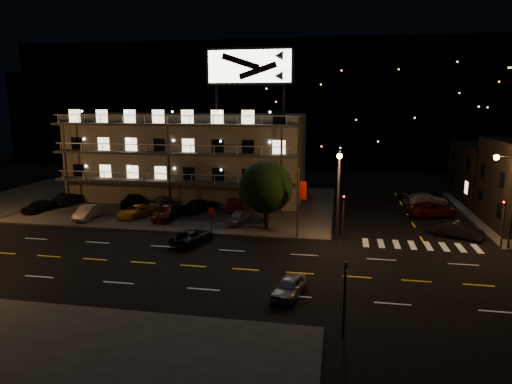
% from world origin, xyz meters
% --- Properties ---
extents(ground, '(140.00, 140.00, 0.00)m').
position_xyz_m(ground, '(0.00, 0.00, 0.00)').
color(ground, black).
rests_on(ground, ground).
extents(curb_nw, '(44.00, 24.00, 0.15)m').
position_xyz_m(curb_nw, '(-14.00, 20.00, 0.07)').
color(curb_nw, '#383836').
rests_on(curb_nw, ground).
extents(motel, '(28.00, 13.80, 18.10)m').
position_xyz_m(motel, '(-9.94, 23.88, 5.34)').
color(motel, gray).
rests_on(motel, ground).
extents(hill_backdrop, '(120.00, 25.00, 24.00)m').
position_xyz_m(hill_backdrop, '(-5.94, 68.78, 11.55)').
color(hill_backdrop, black).
rests_on(hill_backdrop, ground).
extents(streetlight_nc, '(0.44, 1.92, 8.00)m').
position_xyz_m(streetlight_nc, '(8.50, 7.94, 4.96)').
color(streetlight_nc, '#2D2D30').
rests_on(streetlight_nc, ground).
extents(streetlight_ne, '(1.92, 0.44, 8.00)m').
position_xyz_m(streetlight_ne, '(22.14, 8.30, 4.96)').
color(streetlight_ne, '#2D2D30').
rests_on(streetlight_ne, ground).
extents(signal_nw, '(0.20, 0.27, 4.60)m').
position_xyz_m(signal_nw, '(9.00, 8.50, 2.57)').
color(signal_nw, '#2D2D30').
rests_on(signal_nw, ground).
extents(signal_sw, '(0.20, 0.27, 4.60)m').
position_xyz_m(signal_sw, '(9.00, -8.50, 2.57)').
color(signal_sw, '#2D2D30').
rests_on(signal_sw, ground).
extents(signal_ne, '(0.27, 0.20, 4.60)m').
position_xyz_m(signal_ne, '(22.00, 8.50, 2.57)').
color(signal_ne, '#2D2D30').
rests_on(signal_ne, ground).
extents(banner_north, '(0.83, 0.16, 6.40)m').
position_xyz_m(banner_north, '(5.09, 8.40, 3.43)').
color(banner_north, '#2D2D30').
rests_on(banner_north, ground).
extents(stop_sign, '(0.91, 0.11, 2.61)m').
position_xyz_m(stop_sign, '(-3.00, 8.57, 1.71)').
color(stop_sign, '#2D2D30').
rests_on(stop_sign, ground).
extents(tree, '(5.19, 5.00, 6.53)m').
position_xyz_m(tree, '(1.75, 10.57, 4.03)').
color(tree, black).
rests_on(tree, curb_nw).
extents(lot_car_0, '(2.33, 4.05, 1.30)m').
position_xyz_m(lot_car_0, '(-23.88, 12.65, 0.80)').
color(lot_car_0, black).
rests_on(lot_car_0, curb_nw).
extents(lot_car_1, '(1.87, 4.27, 1.36)m').
position_xyz_m(lot_car_1, '(-16.98, 10.83, 0.83)').
color(lot_car_1, '#99989E').
rests_on(lot_car_1, curb_nw).
extents(lot_car_2, '(3.67, 4.88, 1.23)m').
position_xyz_m(lot_car_2, '(-12.25, 12.43, 0.77)').
color(lot_car_2, gold).
rests_on(lot_car_2, curb_nw).
extents(lot_car_3, '(2.10, 4.85, 1.39)m').
position_xyz_m(lot_car_3, '(-8.80, 12.25, 0.84)').
color(lot_car_3, '#4F110B').
rests_on(lot_car_3, curb_nw).
extents(lot_car_4, '(2.02, 3.85, 1.25)m').
position_xyz_m(lot_car_4, '(-1.22, 11.92, 0.77)').
color(lot_car_4, '#99989E').
rests_on(lot_car_4, curb_nw).
extents(lot_car_5, '(2.23, 4.32, 1.36)m').
position_xyz_m(lot_car_5, '(-22.58, 16.57, 0.83)').
color(lot_car_5, black).
rests_on(lot_car_5, curb_nw).
extents(lot_car_6, '(3.49, 5.36, 1.37)m').
position_xyz_m(lot_car_6, '(-14.94, 17.50, 0.84)').
color(lot_car_6, black).
rests_on(lot_car_6, curb_nw).
extents(lot_car_7, '(2.77, 4.76, 1.30)m').
position_xyz_m(lot_car_7, '(-11.08, 17.50, 0.80)').
color(lot_car_7, '#99989E').
rests_on(lot_car_7, curb_nw).
extents(lot_car_8, '(3.31, 4.71, 1.49)m').
position_xyz_m(lot_car_8, '(-6.43, 15.95, 0.89)').
color(lot_car_8, black).
rests_on(lot_car_8, curb_nw).
extents(lot_car_9, '(2.88, 4.80, 1.49)m').
position_xyz_m(lot_car_9, '(-2.68, 16.69, 0.90)').
color(lot_car_9, '#4F110B').
rests_on(lot_car_9, curb_nw).
extents(side_car_0, '(4.55, 3.18, 1.42)m').
position_xyz_m(side_car_0, '(19.25, 11.22, 0.71)').
color(side_car_0, black).
rests_on(side_car_0, ground).
extents(side_car_1, '(5.96, 4.45, 1.50)m').
position_xyz_m(side_car_1, '(18.43, 19.04, 0.75)').
color(side_car_1, '#4F110B').
rests_on(side_car_1, ground).
extents(side_car_2, '(5.58, 3.56, 1.51)m').
position_xyz_m(side_car_2, '(18.68, 24.16, 0.75)').
color(side_car_2, '#99989E').
rests_on(side_car_2, ground).
extents(side_car_3, '(3.86, 2.13, 1.24)m').
position_xyz_m(side_car_3, '(17.63, 28.03, 0.62)').
color(side_car_3, black).
rests_on(side_car_3, ground).
extents(road_car_east, '(2.30, 3.92, 1.25)m').
position_xyz_m(road_car_east, '(5.68, -4.02, 0.63)').
color(road_car_east, '#99989E').
rests_on(road_car_east, ground).
extents(road_car_west, '(3.38, 4.91, 1.25)m').
position_xyz_m(road_car_west, '(-3.80, 5.27, 0.62)').
color(road_car_west, black).
rests_on(road_car_west, ground).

